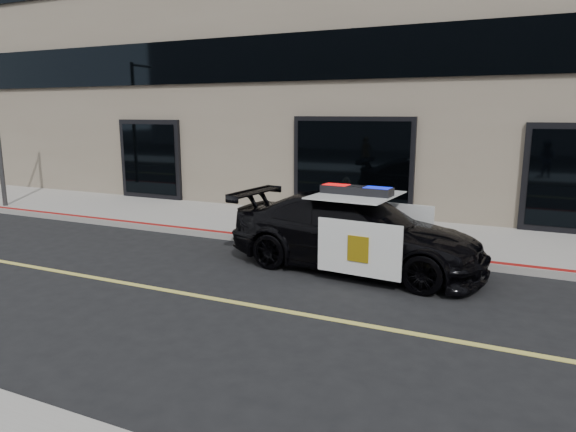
% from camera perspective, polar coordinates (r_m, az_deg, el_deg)
% --- Properties ---
extents(ground, '(120.00, 120.00, 0.00)m').
position_cam_1_polar(ground, '(8.03, -1.69, -10.32)').
color(ground, black).
rests_on(ground, ground).
extents(sidewalk_n, '(60.00, 3.50, 0.15)m').
position_cam_1_polar(sidewalk_n, '(12.72, 8.90, -1.90)').
color(sidewalk_n, gray).
rests_on(sidewalk_n, ground).
extents(building_n, '(60.00, 7.00, 12.00)m').
position_cam_1_polar(building_n, '(17.76, 14.54, 20.88)').
color(building_n, '#756856').
rests_on(building_n, ground).
extents(police_car, '(2.81, 5.26, 1.62)m').
position_cam_1_polar(police_car, '(9.94, 7.51, -1.76)').
color(police_car, black).
rests_on(police_car, ground).
extents(fire_hydrant, '(0.33, 0.46, 0.74)m').
position_cam_1_polar(fire_hydrant, '(12.33, -1.46, -0.19)').
color(fire_hydrant, beige).
rests_on(fire_hydrant, sidewalk_n).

